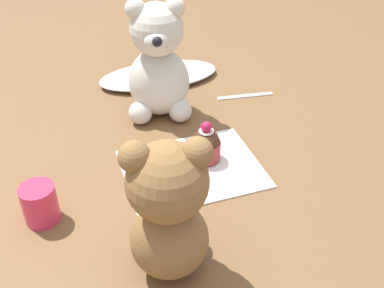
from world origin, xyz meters
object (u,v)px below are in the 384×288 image
Objects in this scene: teddy_bear_cream at (158,65)px; teddy_bear_tan at (168,211)px; cupcake_near_tan_bear at (164,168)px; juice_glass at (40,204)px; teaspoon at (245,95)px; cupcake_near_cream_bear at (206,145)px.

teddy_bear_tan is at bearing -90.38° from teddy_bear_cream.
cupcake_near_tan_bear is 0.21m from juice_glass.
teddy_bear_tan reaches higher than cupcake_near_tan_bear.
juice_glass is (-0.16, 0.16, -0.08)m from teddy_bear_tan.
cupcake_near_cream_bear is at bearing -123.33° from teaspoon.
cupcake_near_tan_bear is (0.04, 0.18, -0.08)m from teddy_bear_tan.
teddy_bear_cream reaches higher than cupcake_near_tan_bear.
teddy_bear_cream reaches higher than juice_glass.
teddy_bear_tan is 3.34× the size of cupcake_near_tan_bear.
teaspoon is at bearing 49.07° from cupcake_near_cream_bear.
teddy_bear_cream is 3.17× the size of cupcake_near_cream_bear.
teaspoon is at bearing 41.62° from cupcake_near_tan_bear.
teddy_bear_cream is 0.21m from cupcake_near_cream_bear.
cupcake_near_cream_bear is at bearing -108.73° from teddy_bear_tan.
teddy_bear_cream is 0.23m from teaspoon.
teddy_bear_tan is 1.69× the size of teaspoon.
cupcake_near_tan_bear is 1.03× the size of juice_glass.
cupcake_near_cream_bear is (0.13, 0.21, -0.07)m from teddy_bear_tan.
teddy_bear_cream is 1.89× the size of teaspoon.
cupcake_near_cream_bear is 0.26m from teaspoon.
cupcake_near_tan_bear is at bearing -90.55° from teddy_bear_cream.
juice_glass is at bearing -173.37° from cupcake_near_tan_bear.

